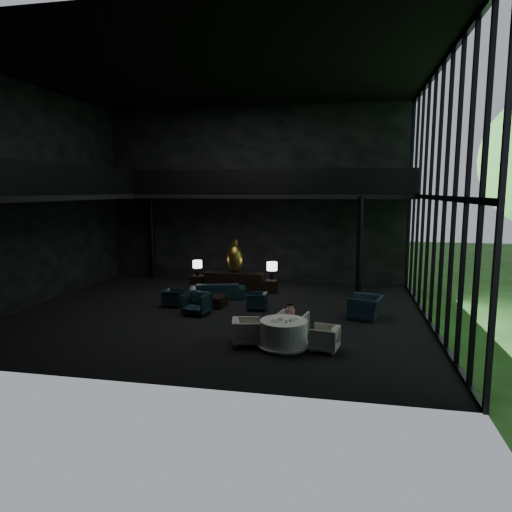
% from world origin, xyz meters
% --- Properties ---
extents(floor, '(14.00, 12.00, 0.02)m').
position_xyz_m(floor, '(0.00, 0.00, 0.00)').
color(floor, black).
rests_on(floor, ground).
extents(ceiling, '(14.00, 12.00, 0.02)m').
position_xyz_m(ceiling, '(0.00, 0.00, 8.00)').
color(ceiling, black).
rests_on(ceiling, ground).
extents(wall_back, '(14.00, 0.04, 8.00)m').
position_xyz_m(wall_back, '(0.00, 6.00, 4.00)').
color(wall_back, black).
rests_on(wall_back, ground).
extents(wall_front, '(14.00, 0.04, 8.00)m').
position_xyz_m(wall_front, '(0.00, -6.00, 4.00)').
color(wall_front, black).
rests_on(wall_front, ground).
extents(wall_left, '(0.04, 12.00, 8.00)m').
position_xyz_m(wall_left, '(-7.00, 0.00, 4.00)').
color(wall_left, black).
rests_on(wall_left, ground).
extents(curtain_wall, '(0.20, 12.00, 8.00)m').
position_xyz_m(curtain_wall, '(6.95, 0.00, 4.00)').
color(curtain_wall, black).
rests_on(curtain_wall, ground).
extents(mezzanine_left, '(2.00, 12.00, 0.25)m').
position_xyz_m(mezzanine_left, '(-6.00, 0.00, 4.00)').
color(mezzanine_left, black).
rests_on(mezzanine_left, wall_left).
extents(mezzanine_back, '(12.00, 2.00, 0.25)m').
position_xyz_m(mezzanine_back, '(1.00, 5.00, 4.00)').
color(mezzanine_back, black).
rests_on(mezzanine_back, wall_back).
extents(railing_left, '(0.06, 12.00, 1.00)m').
position_xyz_m(railing_left, '(-5.00, 0.00, 4.60)').
color(railing_left, black).
rests_on(railing_left, mezzanine_left).
extents(railing_back, '(12.00, 0.06, 1.00)m').
position_xyz_m(railing_back, '(1.00, 4.00, 4.60)').
color(railing_back, black).
rests_on(railing_back, mezzanine_back).
extents(column_nw, '(0.24, 0.24, 4.00)m').
position_xyz_m(column_nw, '(-5.00, 5.70, 2.00)').
color(column_nw, black).
rests_on(column_nw, floor).
extents(column_ne, '(0.24, 0.24, 4.00)m').
position_xyz_m(column_ne, '(4.80, 4.00, 2.00)').
color(column_ne, black).
rests_on(column_ne, floor).
extents(console, '(2.46, 0.56, 0.78)m').
position_xyz_m(console, '(-0.36, 3.54, 0.39)').
color(console, black).
rests_on(console, floor).
extents(bronze_urn, '(0.74, 0.74, 1.38)m').
position_xyz_m(bronze_urn, '(-0.36, 3.74, 1.37)').
color(bronze_urn, olive).
rests_on(bronze_urn, console).
extents(side_table_left, '(0.55, 0.55, 0.60)m').
position_xyz_m(side_table_left, '(-1.96, 3.59, 0.30)').
color(side_table_left, black).
rests_on(side_table_left, floor).
extents(table_lamp_left, '(0.39, 0.39, 0.66)m').
position_xyz_m(table_lamp_left, '(-1.96, 3.50, 1.07)').
color(table_lamp_left, black).
rests_on(table_lamp_left, side_table_left).
extents(side_table_right, '(0.48, 0.48, 0.52)m').
position_xyz_m(side_table_right, '(1.24, 3.49, 0.26)').
color(side_table_right, black).
rests_on(side_table_right, floor).
extents(table_lamp_right, '(0.44, 0.44, 0.73)m').
position_xyz_m(table_lamp_right, '(1.24, 3.71, 1.05)').
color(table_lamp_right, black).
rests_on(table_lamp_right, side_table_right).
extents(sofa, '(2.40, 1.28, 0.90)m').
position_xyz_m(sofa, '(-0.67, 2.10, 0.45)').
color(sofa, '#192C39').
rests_on(sofa, floor).
extents(lounge_armchair_west, '(0.60, 0.64, 0.62)m').
position_xyz_m(lounge_armchair_west, '(-1.90, 0.55, 0.31)').
color(lounge_armchair_west, '#172F41').
rests_on(lounge_armchair_west, floor).
extents(lounge_armchair_east, '(0.58, 0.61, 0.60)m').
position_xyz_m(lounge_armchair_east, '(1.19, 0.67, 0.30)').
color(lounge_armchair_east, black).
rests_on(lounge_armchair_east, floor).
extents(lounge_armchair_south, '(0.99, 0.94, 0.90)m').
position_xyz_m(lounge_armchair_south, '(-0.71, -0.35, 0.45)').
color(lounge_armchair_south, black).
rests_on(lounge_armchair_south, floor).
extents(window_armchair, '(1.08, 1.39, 1.08)m').
position_xyz_m(window_armchair, '(4.96, 0.31, 0.54)').
color(window_armchair, black).
rests_on(window_armchair, floor).
extents(coffee_table, '(0.94, 0.94, 0.40)m').
position_xyz_m(coffee_table, '(-0.49, 0.81, 0.20)').
color(coffee_table, black).
rests_on(coffee_table, floor).
extents(dining_table, '(1.46, 1.46, 0.75)m').
position_xyz_m(dining_table, '(2.67, -3.05, 0.33)').
color(dining_table, white).
rests_on(dining_table, floor).
extents(dining_chair_north, '(1.00, 0.95, 0.89)m').
position_xyz_m(dining_chair_north, '(2.80, -2.19, 0.44)').
color(dining_chair_north, '#AAA7A3').
rests_on(dining_chair_north, floor).
extents(dining_chair_east, '(0.74, 0.78, 0.69)m').
position_xyz_m(dining_chair_east, '(3.76, -3.10, 0.35)').
color(dining_chair_east, '#AFA798').
rests_on(dining_chair_east, floor).
extents(dining_chair_west, '(0.86, 0.90, 0.78)m').
position_xyz_m(dining_chair_west, '(1.62, -2.99, 0.39)').
color(dining_chair_west, '#B5AA98').
rests_on(dining_chair_west, floor).
extents(child, '(0.27, 0.27, 0.58)m').
position_xyz_m(child, '(2.73, -2.13, 0.74)').
color(child, '#D2A7B6').
rests_on(child, dining_chair_north).
extents(plate_a, '(0.32, 0.32, 0.02)m').
position_xyz_m(plate_a, '(2.46, -3.18, 0.76)').
color(plate_a, white).
rests_on(plate_a, dining_table).
extents(plate_b, '(0.29, 0.29, 0.02)m').
position_xyz_m(plate_b, '(2.91, -2.90, 0.76)').
color(plate_b, white).
rests_on(plate_b, dining_table).
extents(saucer, '(0.17, 0.17, 0.01)m').
position_xyz_m(saucer, '(2.91, -3.12, 0.76)').
color(saucer, white).
rests_on(saucer, dining_table).
extents(coffee_cup, '(0.10, 0.10, 0.06)m').
position_xyz_m(coffee_cup, '(2.85, -3.16, 0.79)').
color(coffee_cup, white).
rests_on(coffee_cup, saucer).
extents(cereal_bowl, '(0.16, 0.16, 0.08)m').
position_xyz_m(cereal_bowl, '(2.58, -3.03, 0.79)').
color(cereal_bowl, white).
rests_on(cereal_bowl, dining_table).
extents(cream_pot, '(0.06, 0.06, 0.06)m').
position_xyz_m(cream_pot, '(2.77, -3.27, 0.78)').
color(cream_pot, '#99999E').
rests_on(cream_pot, dining_table).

